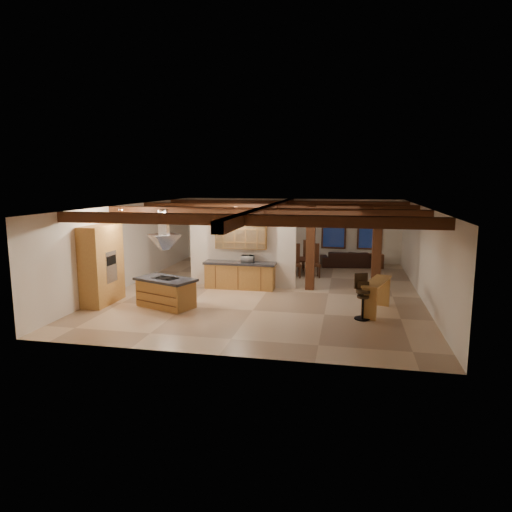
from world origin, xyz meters
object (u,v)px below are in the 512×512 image
at_px(bar_counter, 377,291).
at_px(sofa, 347,259).
at_px(dining_table, 292,266).
at_px(kitchen_island, 166,292).

bearing_deg(bar_counter, sofa, 96.92).
bearing_deg(sofa, dining_table, 32.98).
xyz_separation_m(kitchen_island, dining_table, (3.08, 5.66, -0.13)).
bearing_deg(kitchen_island, sofa, 55.58).
xyz_separation_m(sofa, bar_counter, (0.85, -7.04, 0.30)).
bearing_deg(sofa, kitchen_island, 45.85).
xyz_separation_m(dining_table, bar_counter, (3.04, -5.02, 0.32)).
relative_size(kitchen_island, sofa, 0.88).
height_order(sofa, bar_counter, bar_counter).
height_order(dining_table, sofa, sofa).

